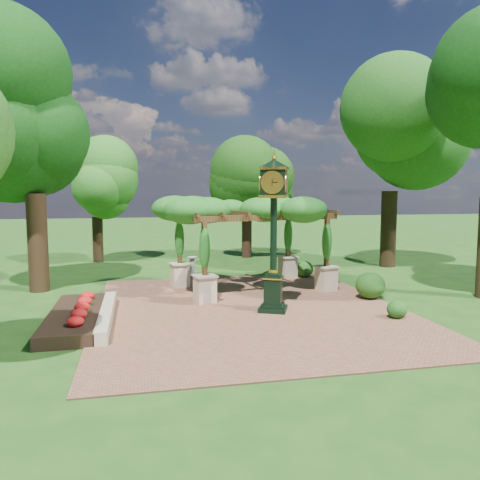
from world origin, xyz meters
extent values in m
plane|color=#1E4714|center=(0.00, 0.00, 0.00)|extent=(120.00, 120.00, 0.00)
cube|color=brown|center=(0.00, 1.00, 0.02)|extent=(10.00, 12.00, 0.04)
cube|color=#C6B793|center=(-4.60, 0.50, 0.20)|extent=(0.35, 5.00, 0.40)
cube|color=red|center=(-5.50, 0.50, 0.18)|extent=(1.50, 5.00, 0.36)
cube|color=black|center=(0.68, 0.52, 0.11)|extent=(1.17, 1.17, 0.13)
cube|color=black|center=(0.68, 0.52, 0.70)|extent=(0.73, 0.73, 0.99)
cube|color=gold|center=(0.68, 0.52, 1.14)|extent=(0.82, 0.82, 0.04)
cylinder|color=black|center=(0.68, 0.52, 2.58)|extent=(0.29, 0.29, 2.54)
cube|color=black|center=(0.68, 0.52, 4.23)|extent=(1.02, 1.02, 0.77)
cylinder|color=#F1E4CC|center=(0.52, 0.16, 4.23)|extent=(0.62, 0.30, 0.66)
cone|color=black|center=(0.68, 0.52, 4.84)|extent=(1.31, 1.31, 0.28)
sphere|color=gold|center=(0.68, 0.52, 5.00)|extent=(0.15, 0.15, 0.15)
cube|color=beige|center=(-1.34, 2.21, 0.50)|extent=(0.79, 0.79, 0.92)
cube|color=#4F361B|center=(-1.34, 2.21, 1.96)|extent=(0.19, 0.19, 1.89)
cube|color=beige|center=(3.68, 3.23, 0.50)|extent=(0.79, 0.79, 0.92)
cube|color=#4F361B|center=(3.68, 3.23, 1.96)|extent=(0.19, 0.19, 1.89)
cube|color=beige|center=(-1.95, 5.22, 0.50)|extent=(0.79, 0.79, 0.92)
cube|color=#4F361B|center=(-1.95, 5.22, 1.96)|extent=(0.19, 0.19, 1.89)
cube|color=beige|center=(3.06, 6.24, 0.50)|extent=(0.79, 0.79, 0.92)
cube|color=#4F361B|center=(3.06, 6.24, 1.96)|extent=(0.19, 0.19, 1.89)
cube|color=#4F361B|center=(1.17, 2.72, 2.99)|extent=(5.85, 1.33, 0.23)
cube|color=#4F361B|center=(0.55, 5.73, 2.99)|extent=(5.85, 1.33, 0.23)
ellipsoid|color=#1F631C|center=(0.86, 4.22, 3.27)|extent=(6.56, 4.80, 1.02)
cube|color=#999A92|center=(-1.14, 7.90, 0.04)|extent=(0.62, 0.62, 0.09)
cylinder|color=#999A92|center=(-1.14, 7.90, 0.45)|extent=(0.31, 0.31, 0.80)
cylinder|color=#999A92|center=(-1.14, 7.90, 0.87)|extent=(0.58, 0.58, 0.04)
ellipsoid|color=#1C5016|center=(4.18, -1.15, 0.32)|extent=(0.70, 0.70, 0.55)
ellipsoid|color=#205016|center=(4.67, 1.49, 0.52)|extent=(1.10, 1.10, 0.97)
ellipsoid|color=#255719|center=(3.84, 6.16, 0.41)|extent=(1.06, 1.06, 0.74)
cylinder|color=#362315|center=(-7.49, 5.64, 1.94)|extent=(0.77, 0.77, 3.88)
ellipsoid|color=#113C0F|center=(-7.49, 5.64, 6.94)|extent=(5.14, 5.14, 6.12)
cylinder|color=black|center=(-5.84, 13.34, 1.27)|extent=(0.58, 0.58, 2.54)
ellipsoid|color=#27631C|center=(-5.84, 13.34, 4.54)|extent=(3.24, 3.24, 4.00)
cylinder|color=#351F15|center=(2.80, 13.38, 1.28)|extent=(0.60, 0.60, 2.57)
ellipsoid|color=#184010|center=(2.80, 13.38, 4.59)|extent=(4.18, 4.18, 4.05)
cylinder|color=black|center=(9.30, 8.36, 1.99)|extent=(0.81, 0.81, 3.99)
ellipsoid|color=#1D4F16|center=(9.30, 8.36, 7.14)|extent=(5.16, 5.16, 6.30)
camera|label=1|loc=(-3.60, -13.97, 3.93)|focal=35.00mm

